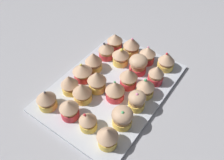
{
  "coord_description": "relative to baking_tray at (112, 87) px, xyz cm",
  "views": [
    {
      "loc": [
        -43.15,
        -30.81,
        61.26
      ],
      "look_at": [
        0.0,
        0.0,
        4.2
      ],
      "focal_mm": 37.24,
      "sensor_mm": 36.0,
      "label": 1
    }
  ],
  "objects": [
    {
      "name": "cupcake_2",
      "position": [
        -2.89,
        -11.45,
        4.07
      ],
      "size": [
        5.5,
        5.5,
        7.08
      ],
      "color": "#EFC651",
      "rests_on": "baking_tray"
    },
    {
      "name": "cupcake_9",
      "position": [
        11.17,
        -3.41,
        4.28
      ],
      "size": [
        6.58,
        6.58,
        7.16
      ],
      "color": "#D1333D",
      "rests_on": "baking_tray"
    },
    {
      "name": "cupcake_20",
      "position": [
        10.96,
        10.52,
        4.04
      ],
      "size": [
        5.98,
        5.98,
        7.02
      ],
      "color": "#D1333D",
      "rests_on": "baking_tray"
    },
    {
      "name": "cupcake_8",
      "position": [
        3.39,
        -4.38,
        4.77
      ],
      "size": [
        6.11,
        6.11,
        8.25
      ],
      "color": "#D1333D",
      "rests_on": "baking_tray"
    },
    {
      "name": "ground_plane",
      "position": [
        0.0,
        0.0,
        -2.1
      ],
      "size": [
        180.0,
        180.0,
        3.0
      ],
      "primitive_type": "cube",
      "color": "#9E9EA3"
    },
    {
      "name": "cupcake_7",
      "position": [
        -3.54,
        -3.72,
        4.39
      ],
      "size": [
        6.34,
        6.34,
        7.62
      ],
      "color": "#D1333D",
      "rests_on": "baking_tray"
    },
    {
      "name": "cupcake_10",
      "position": [
        17.63,
        -3.55,
        4.25
      ],
      "size": [
        6.03,
        6.03,
        7.18
      ],
      "color": "#D1333D",
      "rests_on": "baking_tray"
    },
    {
      "name": "cupcake_19",
      "position": [
        3.11,
        10.39,
        4.42
      ],
      "size": [
        6.18,
        6.18,
        7.45
      ],
      "color": "#EFC651",
      "rests_on": "baking_tray"
    },
    {
      "name": "cupcake_21",
      "position": [
        17.45,
        11.06,
        4.06
      ],
      "size": [
        6.2,
        6.2,
        6.67
      ],
      "color": "#D1333D",
      "rests_on": "baking_tray"
    },
    {
      "name": "cupcake_16",
      "position": [
        -18.75,
        11.58,
        4.27
      ],
      "size": [
        6.14,
        6.14,
        7.33
      ],
      "color": "#EFC651",
      "rests_on": "baking_tray"
    },
    {
      "name": "cupcake_1",
      "position": [
        -10.61,
        -11.24,
        4.12
      ],
      "size": [
        6.29,
        6.29,
        7.19
      ],
      "color": "#EFC651",
      "rests_on": "baking_tray"
    },
    {
      "name": "cupcake_11",
      "position": [
        -17.43,
        3.24,
        4.17
      ],
      "size": [
        5.91,
        5.91,
        6.93
      ],
      "color": "#D1333D",
      "rests_on": "baking_tray"
    },
    {
      "name": "cupcake_17",
      "position": [
        -9.95,
        9.96,
        4.29
      ],
      "size": [
        5.8,
        5.8,
        7.21
      ],
      "color": "#EFC651",
      "rests_on": "baking_tray"
    },
    {
      "name": "cupcake_4",
      "position": [
        10.24,
        -11.06,
        4.38
      ],
      "size": [
        5.28,
        5.28,
        7.54
      ],
      "color": "#D1333D",
      "rests_on": "baking_tray"
    },
    {
      "name": "cupcake_14",
      "position": [
        11.19,
        4.09,
        4.39
      ],
      "size": [
        6.32,
        6.32,
        7.56
      ],
      "color": "#EFC651",
      "rests_on": "baking_tray"
    },
    {
      "name": "cupcake_0",
      "position": [
        -18.36,
        -11.6,
        4.57
      ],
      "size": [
        6.04,
        6.04,
        7.49
      ],
      "color": "#EFC651",
      "rests_on": "baking_tray"
    },
    {
      "name": "cupcake_18",
      "position": [
        -3.06,
        10.35,
        4.15
      ],
      "size": [
        6.85,
        6.85,
        7.03
      ],
      "color": "#D1333D",
      "rests_on": "baking_tray"
    },
    {
      "name": "cupcake_15",
      "position": [
        18.21,
        3.88,
        4.53
      ],
      "size": [
        6.33,
        6.33,
        7.96
      ],
      "color": "#EFC651",
      "rests_on": "baking_tray"
    },
    {
      "name": "cupcake_13",
      "position": [
        -4.03,
        3.19,
        4.89
      ],
      "size": [
        6.3,
        6.3,
        8.08
      ],
      "color": "#EFC651",
      "rests_on": "baking_tray"
    },
    {
      "name": "baking_tray",
      "position": [
        0.0,
        0.0,
        0.0
      ],
      "size": [
        48.72,
        34.34,
        1.2
      ],
      "color": "silver",
      "rests_on": "ground_plane"
    },
    {
      "name": "cupcake_3",
      "position": [
        3.3,
        -10.97,
        4.22
      ],
      "size": [
        5.88,
        5.88,
        7.35
      ],
      "color": "#EFC651",
      "rests_on": "baking_tray"
    },
    {
      "name": "cupcake_12",
      "position": [
        -10.17,
        4.39,
        4.34
      ],
      "size": [
        6.23,
        6.23,
        7.24
      ],
      "color": "#EFC651",
      "rests_on": "baking_tray"
    },
    {
      "name": "cupcake_5",
      "position": [
        18.73,
        -10.72,
        4.15
      ],
      "size": [
        6.01,
        6.01,
        7.33
      ],
      "color": "#EFC651",
      "rests_on": "baking_tray"
    },
    {
      "name": "cupcake_6",
      "position": [
        -17.23,
        -3.77,
        3.78
      ],
      "size": [
        5.25,
        5.25,
        6.58
      ],
      "color": "#EFC651",
      "rests_on": "baking_tray"
    }
  ]
}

